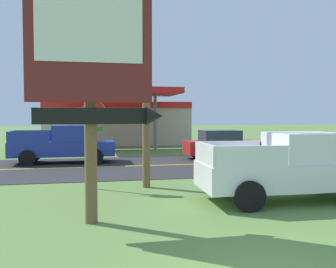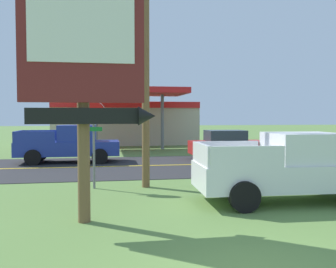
{
  "view_description": "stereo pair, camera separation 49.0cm",
  "coord_description": "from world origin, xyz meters",
  "px_view_note": "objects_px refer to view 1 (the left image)",
  "views": [
    {
      "loc": [
        -2.7,
        -4.98,
        2.44
      ],
      "look_at": [
        0.0,
        8.0,
        1.8
      ],
      "focal_mm": 40.08,
      "sensor_mm": 36.0,
      "label": 1
    },
    {
      "loc": [
        -2.22,
        -5.07,
        2.44
      ],
      "look_at": [
        0.0,
        8.0,
        1.8
      ],
      "focal_mm": 40.08,
      "sensor_mm": 36.0,
      "label": 2
    }
  ],
  "objects_px": {
    "utility_pole": "(146,50)",
    "pickup_white_parked_on_lawn": "(292,167)",
    "motel_sign": "(93,64)",
    "stop_sign": "(94,128)",
    "gas_station": "(117,122)",
    "car_red_mid_lane": "(222,145)",
    "pickup_blue_on_road": "(64,145)"
  },
  "relations": [
    {
      "from": "motel_sign",
      "to": "pickup_white_parked_on_lawn",
      "type": "relative_size",
      "value": 1.06
    },
    {
      "from": "motel_sign",
      "to": "pickup_blue_on_road",
      "type": "relative_size",
      "value": 1.08
    },
    {
      "from": "motel_sign",
      "to": "gas_station",
      "type": "relative_size",
      "value": 0.47
    },
    {
      "from": "stop_sign",
      "to": "gas_station",
      "type": "xyz_separation_m",
      "value": [
        2.15,
        20.14,
        -0.08
      ]
    },
    {
      "from": "stop_sign",
      "to": "utility_pole",
      "type": "bearing_deg",
      "value": -0.97
    },
    {
      "from": "stop_sign",
      "to": "motel_sign",
      "type": "bearing_deg",
      "value": -90.79
    },
    {
      "from": "utility_pole",
      "to": "motel_sign",
      "type": "bearing_deg",
      "value": -113.6
    },
    {
      "from": "pickup_white_parked_on_lawn",
      "to": "car_red_mid_lane",
      "type": "distance_m",
      "value": 10.35
    },
    {
      "from": "motel_sign",
      "to": "pickup_white_parked_on_lawn",
      "type": "distance_m",
      "value": 6.31
    },
    {
      "from": "stop_sign",
      "to": "car_red_mid_lane",
      "type": "height_order",
      "value": "stop_sign"
    },
    {
      "from": "utility_pole",
      "to": "car_red_mid_lane",
      "type": "xyz_separation_m",
      "value": [
        5.37,
        7.36,
        -3.84
      ]
    },
    {
      "from": "utility_pole",
      "to": "pickup_white_parked_on_lawn",
      "type": "relative_size",
      "value": 1.66
    },
    {
      "from": "motel_sign",
      "to": "pickup_blue_on_road",
      "type": "distance_m",
      "value": 11.86
    },
    {
      "from": "stop_sign",
      "to": "pickup_blue_on_road",
      "type": "height_order",
      "value": "stop_sign"
    },
    {
      "from": "motel_sign",
      "to": "stop_sign",
      "type": "bearing_deg",
      "value": 89.21
    },
    {
      "from": "utility_pole",
      "to": "gas_station",
      "type": "bearing_deg",
      "value": 88.83
    },
    {
      "from": "utility_pole",
      "to": "pickup_blue_on_road",
      "type": "xyz_separation_m",
      "value": [
        -3.18,
        7.36,
        -3.71
      ]
    },
    {
      "from": "pickup_blue_on_road",
      "to": "car_red_mid_lane",
      "type": "xyz_separation_m",
      "value": [
        8.56,
        0.0,
        -0.13
      ]
    },
    {
      "from": "utility_pole",
      "to": "gas_station",
      "type": "xyz_separation_m",
      "value": [
        0.41,
        20.17,
        -2.73
      ]
    },
    {
      "from": "stop_sign",
      "to": "gas_station",
      "type": "distance_m",
      "value": 20.26
    },
    {
      "from": "gas_station",
      "to": "pickup_white_parked_on_lawn",
      "type": "distance_m",
      "value": 23.3
    },
    {
      "from": "stop_sign",
      "to": "utility_pole",
      "type": "relative_size",
      "value": 0.34
    },
    {
      "from": "pickup_blue_on_road",
      "to": "stop_sign",
      "type": "bearing_deg",
      "value": -78.89
    },
    {
      "from": "motel_sign",
      "to": "stop_sign",
      "type": "relative_size",
      "value": 1.9
    },
    {
      "from": "utility_pole",
      "to": "gas_station",
      "type": "distance_m",
      "value": 20.36
    },
    {
      "from": "pickup_blue_on_road",
      "to": "motel_sign",
      "type": "bearing_deg",
      "value": -83.13
    },
    {
      "from": "pickup_blue_on_road",
      "to": "car_red_mid_lane",
      "type": "distance_m",
      "value": 8.56
    },
    {
      "from": "stop_sign",
      "to": "utility_pole",
      "type": "height_order",
      "value": "utility_pole"
    },
    {
      "from": "utility_pole",
      "to": "pickup_white_parked_on_lawn",
      "type": "height_order",
      "value": "utility_pole"
    },
    {
      "from": "stop_sign",
      "to": "pickup_white_parked_on_lawn",
      "type": "height_order",
      "value": "stop_sign"
    },
    {
      "from": "gas_station",
      "to": "pickup_blue_on_road",
      "type": "bearing_deg",
      "value": -105.67
    },
    {
      "from": "gas_station",
      "to": "car_red_mid_lane",
      "type": "xyz_separation_m",
      "value": [
        4.96,
        -12.81,
        -1.11
      ]
    }
  ]
}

